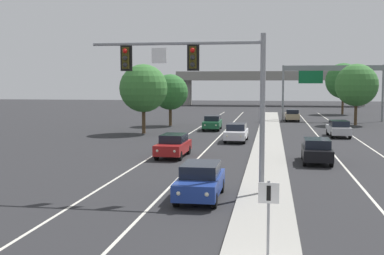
{
  "coord_description": "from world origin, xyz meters",
  "views": [
    {
      "loc": [
        0.25,
        -11.59,
        5.17
      ],
      "look_at": [
        -3.2,
        9.67,
        3.2
      ],
      "focal_mm": 46.17,
      "sensor_mm": 36.0,
      "label": 1
    }
  ],
  "objects_px": {
    "car_receding_black": "(317,150)",
    "overhead_signal_mast": "(206,78)",
    "tree_far_right_c": "(357,85)",
    "car_receding_silver": "(339,128)",
    "median_sign_post": "(268,207)",
    "tree_far_left_c": "(143,88)",
    "tree_far_left_a": "(170,92)",
    "car_oncoming_red": "(173,145)",
    "car_oncoming_white": "(236,132)",
    "car_receding_tan": "(292,115)",
    "tree_far_right_b": "(343,81)",
    "highway_sign_gantry": "(333,75)",
    "car_oncoming_green": "(212,123)",
    "car_oncoming_blue": "(200,181)"
  },
  "relations": [
    {
      "from": "car_receding_tan",
      "to": "tree_far_left_a",
      "type": "distance_m",
      "value": 17.84
    },
    {
      "from": "car_receding_black",
      "to": "tree_far_right_c",
      "type": "bearing_deg",
      "value": 76.52
    },
    {
      "from": "car_receding_black",
      "to": "car_oncoming_red",
      "type": "bearing_deg",
      "value": 173.96
    },
    {
      "from": "car_oncoming_blue",
      "to": "tree_far_right_c",
      "type": "relative_size",
      "value": 0.6
    },
    {
      "from": "car_oncoming_white",
      "to": "car_receding_tan",
      "type": "height_order",
      "value": "same"
    },
    {
      "from": "car_receding_tan",
      "to": "tree_far_left_c",
      "type": "distance_m",
      "value": 24.76
    },
    {
      "from": "car_receding_black",
      "to": "highway_sign_gantry",
      "type": "xyz_separation_m",
      "value": [
        5.06,
        36.11,
        5.34
      ]
    },
    {
      "from": "car_oncoming_red",
      "to": "tree_far_right_c",
      "type": "bearing_deg",
      "value": 59.83
    },
    {
      "from": "car_oncoming_green",
      "to": "tree_far_right_b",
      "type": "xyz_separation_m",
      "value": [
        17.75,
        30.01,
        4.61
      ]
    },
    {
      "from": "overhead_signal_mast",
      "to": "car_receding_black",
      "type": "distance_m",
      "value": 12.5
    },
    {
      "from": "car_oncoming_white",
      "to": "car_oncoming_green",
      "type": "height_order",
      "value": "same"
    },
    {
      "from": "car_oncoming_red",
      "to": "car_receding_tan",
      "type": "distance_m",
      "value": 35.32
    },
    {
      "from": "car_receding_tan",
      "to": "overhead_signal_mast",
      "type": "bearing_deg",
      "value": -97.18
    },
    {
      "from": "median_sign_post",
      "to": "highway_sign_gantry",
      "type": "distance_m",
      "value": 55.14
    },
    {
      "from": "car_oncoming_green",
      "to": "car_receding_tan",
      "type": "height_order",
      "value": "same"
    },
    {
      "from": "highway_sign_gantry",
      "to": "tree_far_left_a",
      "type": "xyz_separation_m",
      "value": [
        -19.98,
        -10.62,
        -2.14
      ]
    },
    {
      "from": "car_oncoming_red",
      "to": "car_oncoming_green",
      "type": "xyz_separation_m",
      "value": [
        0.35,
        19.79,
        0.0
      ]
    },
    {
      "from": "car_oncoming_red",
      "to": "car_receding_black",
      "type": "relative_size",
      "value": 1.0
    },
    {
      "from": "overhead_signal_mast",
      "to": "tree_far_right_c",
      "type": "height_order",
      "value": "tree_far_right_c"
    },
    {
      "from": "tree_far_right_b",
      "to": "tree_far_right_c",
      "type": "height_order",
      "value": "tree_far_right_b"
    },
    {
      "from": "tree_far_right_c",
      "to": "car_receding_tan",
      "type": "bearing_deg",
      "value": 145.34
    },
    {
      "from": "car_receding_silver",
      "to": "tree_far_left_a",
      "type": "height_order",
      "value": "tree_far_left_a"
    },
    {
      "from": "tree_far_right_c",
      "to": "highway_sign_gantry",
      "type": "bearing_deg",
      "value": 109.0
    },
    {
      "from": "median_sign_post",
      "to": "car_receding_tan",
      "type": "xyz_separation_m",
      "value": [
        2.74,
        53.3,
        -0.77
      ]
    },
    {
      "from": "car_receding_silver",
      "to": "median_sign_post",
      "type": "bearing_deg",
      "value": -100.51
    },
    {
      "from": "car_oncoming_red",
      "to": "tree_far_left_a",
      "type": "xyz_separation_m",
      "value": [
        -5.29,
        24.47,
        3.21
      ]
    },
    {
      "from": "tree_far_left_c",
      "to": "tree_far_left_a",
      "type": "height_order",
      "value": "tree_far_left_c"
    },
    {
      "from": "tree_far_right_c",
      "to": "car_oncoming_green",
      "type": "bearing_deg",
      "value": -150.96
    },
    {
      "from": "overhead_signal_mast",
      "to": "car_receding_tan",
      "type": "relative_size",
      "value": 1.79
    },
    {
      "from": "median_sign_post",
      "to": "car_oncoming_blue",
      "type": "xyz_separation_m",
      "value": [
        -3.04,
        7.28,
        -0.77
      ]
    },
    {
      "from": "car_oncoming_blue",
      "to": "tree_far_left_a",
      "type": "xyz_separation_m",
      "value": [
        -8.93,
        36.45,
        3.21
      ]
    },
    {
      "from": "car_receding_silver",
      "to": "tree_far_right_b",
      "type": "height_order",
      "value": "tree_far_right_b"
    },
    {
      "from": "car_oncoming_red",
      "to": "car_receding_silver",
      "type": "bearing_deg",
      "value": 48.98
    },
    {
      "from": "car_oncoming_red",
      "to": "car_oncoming_white",
      "type": "xyz_separation_m",
      "value": [
        3.69,
        9.65,
        0.0
      ]
    },
    {
      "from": "car_receding_black",
      "to": "tree_far_left_a",
      "type": "height_order",
      "value": "tree_far_left_a"
    },
    {
      "from": "median_sign_post",
      "to": "car_receding_black",
      "type": "bearing_deg",
      "value": 80.82
    },
    {
      "from": "car_oncoming_red",
      "to": "median_sign_post",
      "type": "bearing_deg",
      "value": -70.86
    },
    {
      "from": "car_receding_silver",
      "to": "car_receding_tan",
      "type": "bearing_deg",
      "value": 100.75
    },
    {
      "from": "median_sign_post",
      "to": "tree_far_left_c",
      "type": "height_order",
      "value": "tree_far_left_c"
    },
    {
      "from": "car_receding_black",
      "to": "overhead_signal_mast",
      "type": "bearing_deg",
      "value": -120.39
    },
    {
      "from": "car_oncoming_blue",
      "to": "car_oncoming_green",
      "type": "relative_size",
      "value": 0.99
    },
    {
      "from": "car_oncoming_red",
      "to": "car_receding_tan",
      "type": "bearing_deg",
      "value": 74.52
    },
    {
      "from": "car_receding_black",
      "to": "tree_far_right_b",
      "type": "xyz_separation_m",
      "value": [
        8.47,
        50.82,
        4.61
      ]
    },
    {
      "from": "median_sign_post",
      "to": "tree_far_left_c",
      "type": "bearing_deg",
      "value": 110.41
    },
    {
      "from": "car_oncoming_blue",
      "to": "tree_far_right_c",
      "type": "xyz_separation_m",
      "value": [
        13.17,
        40.91,
        4.04
      ]
    },
    {
      "from": "car_receding_tan",
      "to": "car_receding_silver",
      "type": "bearing_deg",
      "value": -79.25
    },
    {
      "from": "median_sign_post",
      "to": "tree_far_right_c",
      "type": "bearing_deg",
      "value": 78.13
    },
    {
      "from": "car_receding_black",
      "to": "car_receding_silver",
      "type": "relative_size",
      "value": 1.0
    },
    {
      "from": "car_oncoming_white",
      "to": "car_receding_tan",
      "type": "relative_size",
      "value": 1.0
    },
    {
      "from": "median_sign_post",
      "to": "car_oncoming_green",
      "type": "height_order",
      "value": "median_sign_post"
    }
  ]
}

